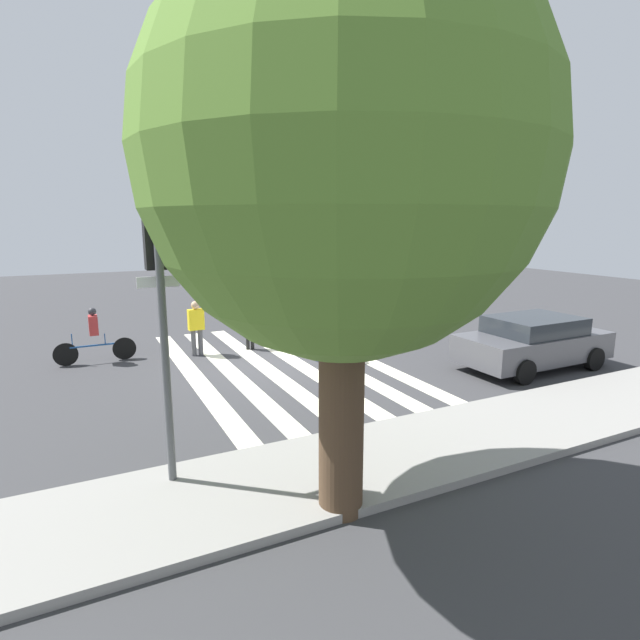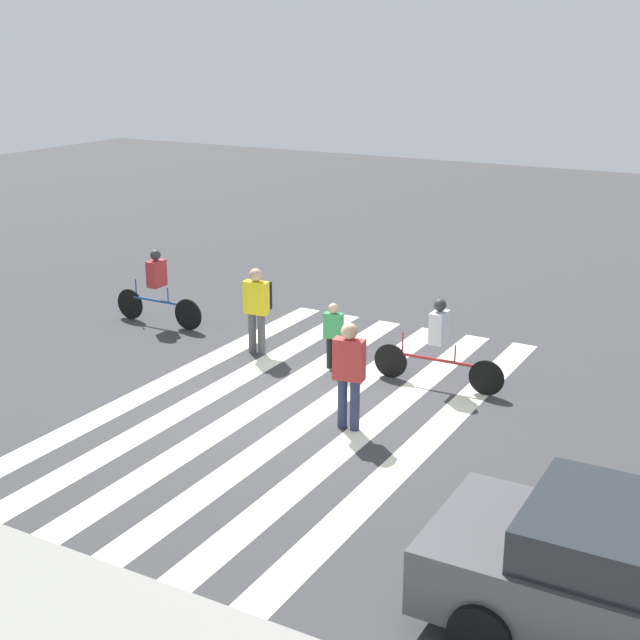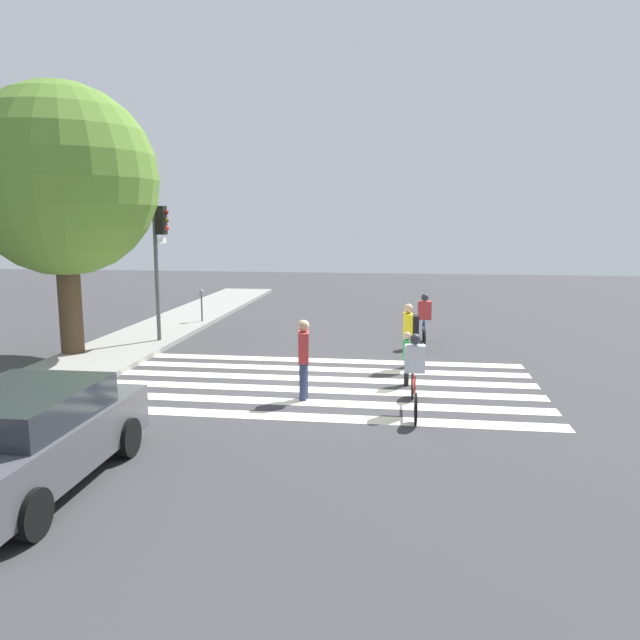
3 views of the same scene
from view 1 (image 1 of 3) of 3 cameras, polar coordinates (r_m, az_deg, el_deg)
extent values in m
plane|color=#38383A|center=(14.36, -4.61, -5.05)|extent=(60.00, 60.00, 0.00)
cube|color=gray|center=(9.19, 10.47, -14.47)|extent=(36.00, 2.50, 0.14)
cube|color=#F2EDCC|center=(15.39, 3.91, -3.90)|extent=(0.49, 10.00, 0.01)
cube|color=#F2EDCC|center=(14.94, 0.65, -4.34)|extent=(0.49, 10.00, 0.01)
cube|color=#F2EDCC|center=(14.54, -2.81, -4.80)|extent=(0.49, 10.00, 0.01)
cube|color=#F2EDCC|center=(14.19, -6.45, -5.26)|extent=(0.49, 10.00, 0.01)
cube|color=#F2EDCC|center=(13.91, -10.26, -5.72)|extent=(0.49, 10.00, 0.01)
cube|color=#F2EDCC|center=(13.69, -14.22, -6.17)|extent=(0.49, 10.00, 0.01)
cylinder|color=#515456|center=(7.61, -17.32, -3.26)|extent=(0.12, 0.12, 4.38)
cube|color=black|center=(7.60, -18.28, 8.66)|extent=(0.32, 0.26, 0.84)
cube|color=silver|center=(7.64, -18.00, 4.17)|extent=(0.60, 0.02, 0.16)
sphere|color=#590F0F|center=(7.75, -18.56, 10.40)|extent=(0.15, 0.15, 0.15)
sphere|color=#59470F|center=(7.75, -18.45, 8.69)|extent=(0.15, 0.15, 0.15)
sphere|color=red|center=(7.77, -18.35, 6.99)|extent=(0.15, 0.15, 0.15)
cylinder|color=#4C3826|center=(6.90, 2.45, -10.66)|extent=(0.62, 0.62, 2.91)
sphere|color=#567F2D|center=(6.45, 2.72, 18.31)|extent=(5.09, 5.09, 5.09)
cylinder|color=navy|center=(14.60, 0.52, -3.07)|extent=(0.15, 0.15, 0.82)
cylinder|color=navy|center=(14.51, -0.24, -3.17)|extent=(0.15, 0.15, 0.82)
cube|color=#B73333|center=(14.39, 0.14, -0.30)|extent=(0.50, 0.28, 0.65)
sphere|color=tan|center=(14.30, 0.15, 1.46)|extent=(0.25, 0.25, 0.25)
cylinder|color=black|center=(16.03, -7.73, -2.28)|extent=(0.11, 0.11, 0.59)
cylinder|color=black|center=(15.98, -8.26, -2.33)|extent=(0.11, 0.11, 0.59)
cube|color=#338C4C|center=(15.89, -8.05, -0.44)|extent=(0.36, 0.20, 0.47)
sphere|color=tan|center=(15.83, -8.08, 0.72)|extent=(0.19, 0.19, 0.19)
cylinder|color=#4C4C51|center=(15.60, -13.50, -2.48)|extent=(0.15, 0.15, 0.80)
cylinder|color=#4C4C51|center=(15.56, -14.25, -2.56)|extent=(0.15, 0.15, 0.80)
cube|color=yellow|center=(15.43, -14.00, 0.05)|extent=(0.48, 0.24, 0.63)
sphere|color=tan|center=(15.35, -14.07, 1.66)|extent=(0.25, 0.25, 0.25)
cube|color=black|center=(15.61, -14.10, 0.17)|extent=(0.36, 0.19, 0.53)
cylinder|color=black|center=(16.48, -4.53, -1.79)|extent=(0.62, 0.05, 0.62)
cylinder|color=black|center=(17.22, 0.86, -1.18)|extent=(0.62, 0.05, 0.62)
cube|color=maroon|center=(16.79, -1.78, -0.92)|extent=(1.50, 0.07, 0.04)
cylinder|color=maroon|center=(16.89, -0.84, -0.28)|extent=(0.03, 0.03, 0.32)
cylinder|color=maroon|center=(16.48, -3.85, -0.46)|extent=(0.03, 0.03, 0.40)
cube|color=silver|center=(16.68, -1.79, 1.08)|extent=(0.25, 0.41, 0.55)
sphere|color=#333338|center=(16.61, -1.80, 2.42)|extent=(0.22, 0.22, 0.22)
cylinder|color=black|center=(15.78, -27.07, -3.54)|extent=(0.66, 0.04, 0.66)
cylinder|color=black|center=(15.81, -21.45, -3.05)|extent=(0.66, 0.04, 0.66)
cube|color=#1E4C8C|center=(15.73, -24.31, -2.66)|extent=(1.32, 0.04, 0.04)
cylinder|color=#1E4C8C|center=(15.70, -23.37, -2.00)|extent=(0.03, 0.03, 0.32)
cylinder|color=#1E4C8C|center=(15.69, -26.49, -2.13)|extent=(0.03, 0.03, 0.40)
cube|color=#B73333|center=(15.61, -24.48, -0.54)|extent=(0.24, 0.40, 0.55)
sphere|color=#333338|center=(15.54, -24.60, 0.89)|extent=(0.22, 0.22, 0.22)
cube|color=#4C4C51|center=(15.02, 23.12, -2.75)|extent=(4.31, 1.93, 0.72)
cube|color=#23282D|center=(14.89, 23.30, -0.54)|extent=(2.38, 1.76, 0.46)
cylinder|color=black|center=(13.52, 22.34, -5.51)|extent=(0.64, 0.20, 0.64)
cylinder|color=black|center=(14.75, 16.90, -3.77)|extent=(0.64, 0.20, 0.64)
cylinder|color=black|center=(15.59, 28.83, -3.91)|extent=(0.64, 0.20, 0.64)
cylinder|color=black|center=(16.66, 23.59, -2.53)|extent=(0.64, 0.20, 0.64)
camera|label=2|loc=(12.27, 59.13, 14.19)|focal=50.00mm
camera|label=3|loc=(24.01, 26.42, 9.65)|focal=35.00mm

